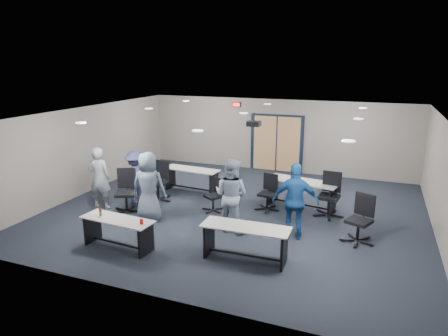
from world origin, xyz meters
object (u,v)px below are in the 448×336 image
at_px(table_back_left, 192,176).
at_px(person_gray, 99,178).
at_px(person_lightblue, 231,195).
at_px(chair_loose_left, 126,192).
at_px(table_front_left, 118,228).
at_px(table_back_right, 302,189).
at_px(person_back, 136,178).
at_px(chair_back_d, 329,195).
at_px(person_navy, 295,201).
at_px(chair_back_a, 158,182).
at_px(chair_loose_right, 359,219).
at_px(table_front_right, 246,237).
at_px(chair_back_b, 213,195).
at_px(chair_back_c, 267,193).
at_px(person_plaid, 149,186).

distance_m(table_back_left, person_gray, 2.92).
bearing_deg(person_lightblue, chair_loose_left, 8.94).
relative_size(table_front_left, table_back_right, 0.84).
distance_m(table_front_left, person_back, 2.88).
bearing_deg(table_back_right, person_back, -152.67).
xyz_separation_m(table_back_right, person_gray, (-5.31, -2.07, 0.34)).
relative_size(chair_back_d, person_navy, 0.65).
xyz_separation_m(chair_back_a, chair_loose_left, (-0.32, -1.17, 0.01)).
xyz_separation_m(chair_back_d, chair_loose_left, (-5.23, -1.74, 0.01)).
xyz_separation_m(chair_back_a, chair_loose_right, (5.75, -0.83, -0.03)).
height_order(chair_loose_right, person_gray, person_gray).
height_order(chair_back_a, person_lightblue, person_lightblue).
height_order(chair_back_a, person_back, person_back).
distance_m(table_back_right, chair_loose_right, 2.40).
bearing_deg(chair_loose_right, chair_loose_left, -154.36).
bearing_deg(chair_loose_left, table_front_left, -83.60).
relative_size(table_front_right, chair_back_b, 2.02).
distance_m(chair_back_c, chair_loose_left, 3.91).
bearing_deg(chair_loose_right, person_back, -161.07).
bearing_deg(person_gray, chair_loose_right, 172.25).
distance_m(table_front_right, chair_back_b, 2.92).
xyz_separation_m(chair_loose_right, person_lightblue, (-2.97, -0.41, 0.35)).
height_order(table_back_right, chair_back_c, chair_back_c).
height_order(table_back_right, chair_loose_left, chair_loose_left).
bearing_deg(table_back_left, chair_loose_left, -105.79).
bearing_deg(chair_back_b, person_gray, -131.16).
bearing_deg(person_lightblue, person_back, -3.46).
xyz_separation_m(chair_back_a, person_back, (-0.46, -0.45, 0.20)).
bearing_deg(person_gray, person_navy, 169.81).
relative_size(chair_loose_right, person_lightblue, 0.62).
bearing_deg(table_front_left, table_back_right, 54.46).
bearing_deg(table_front_left, person_plaid, 101.69).
distance_m(table_front_right, person_navy, 1.65).
xyz_separation_m(chair_back_a, person_lightblue, (2.78, -1.24, 0.32)).
bearing_deg(table_front_right, person_lightblue, 120.04).
relative_size(table_back_left, chair_loose_left, 1.53).
relative_size(person_navy, person_back, 1.15).
xyz_separation_m(chair_back_c, person_gray, (-4.44, -1.55, 0.38)).
bearing_deg(table_back_right, chair_back_b, -143.10).
relative_size(table_front_left, chair_loose_left, 1.45).
relative_size(chair_loose_left, person_navy, 0.66).
distance_m(table_front_left, chair_back_c, 4.27).
relative_size(chair_loose_left, chair_loose_right, 1.07).
xyz_separation_m(table_back_left, person_navy, (3.79, -2.31, 0.41)).
distance_m(chair_back_d, person_lightblue, 2.81).
relative_size(table_front_left, person_back, 1.10).
height_order(table_back_right, person_gray, person_gray).
relative_size(table_back_left, person_plaid, 1.01).
relative_size(table_back_left, person_gray, 1.04).
height_order(table_front_left, chair_loose_right, chair_loose_right).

